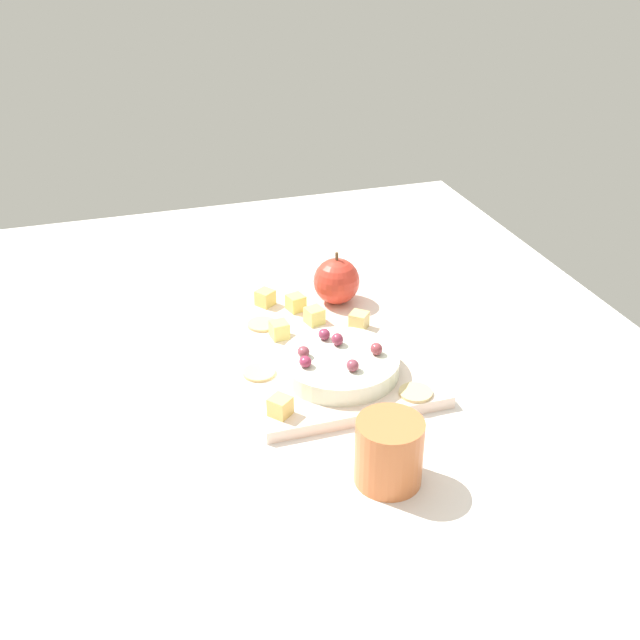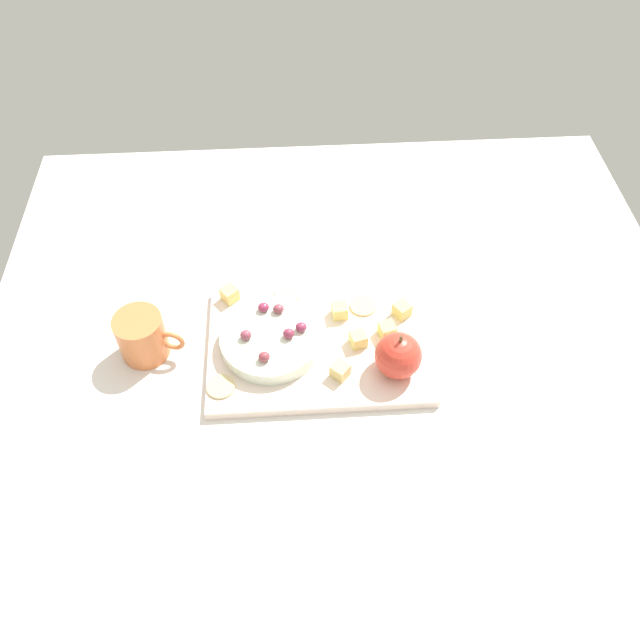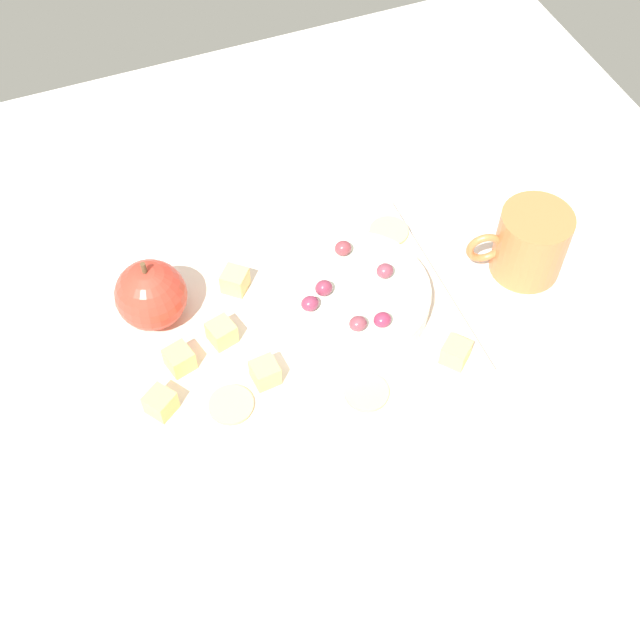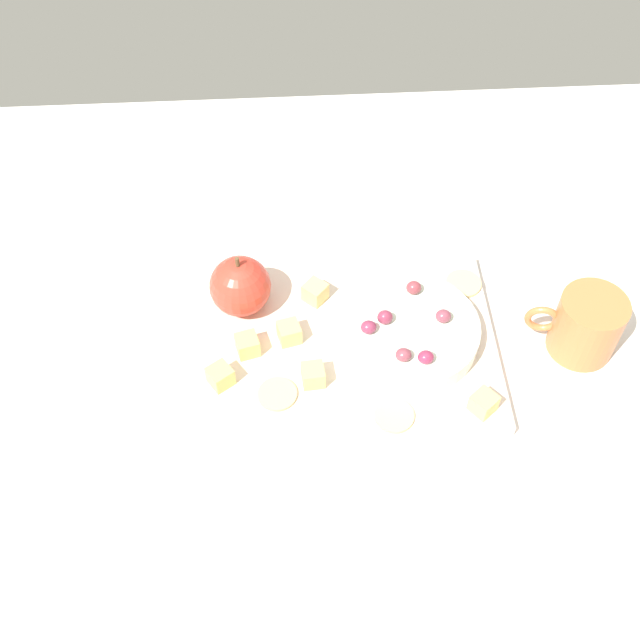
# 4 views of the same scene
# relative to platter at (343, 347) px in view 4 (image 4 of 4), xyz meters

# --- Properties ---
(table) EXTENTS (1.17, 1.01, 0.03)m
(table) POSITION_rel_platter_xyz_m (-0.04, -0.03, -0.02)
(table) COLOR silver
(table) RESTS_ON ground
(platter) EXTENTS (0.35, 0.25, 0.02)m
(platter) POSITION_rel_platter_xyz_m (0.00, 0.00, 0.00)
(platter) COLOR beige
(platter) RESTS_ON table
(serving_dish) EXTENTS (0.16, 0.16, 0.03)m
(serving_dish) POSITION_rel_platter_xyz_m (0.08, 0.00, 0.02)
(serving_dish) COLOR white
(serving_dish) RESTS_ON platter
(apple_whole) EXTENTS (0.07, 0.07, 0.07)m
(apple_whole) POSITION_rel_platter_xyz_m (-0.12, 0.06, 0.04)
(apple_whole) COLOR red
(apple_whole) RESTS_ON platter
(apple_stem) EXTENTS (0.01, 0.01, 0.01)m
(apple_stem) POSITION_rel_platter_xyz_m (-0.12, 0.06, 0.09)
(apple_stem) COLOR brown
(apple_stem) RESTS_ON apple_whole
(cheese_cube_0) EXTENTS (0.03, 0.03, 0.02)m
(cheese_cube_0) POSITION_rel_platter_xyz_m (-0.14, -0.05, 0.02)
(cheese_cube_0) COLOR #E1CC6A
(cheese_cube_0) RESTS_ON platter
(cheese_cube_1) EXTENTS (0.03, 0.03, 0.02)m
(cheese_cube_1) POSITION_rel_platter_xyz_m (-0.11, -0.01, 0.02)
(cheese_cube_1) COLOR #EAD56B
(cheese_cube_1) RESTS_ON platter
(cheese_cube_2) EXTENTS (0.03, 0.03, 0.02)m
(cheese_cube_2) POSITION_rel_platter_xyz_m (-0.03, -0.05, 0.02)
(cheese_cube_2) COLOR #E5CF70
(cheese_cube_2) RESTS_ON platter
(cheese_cube_3) EXTENTS (0.03, 0.03, 0.02)m
(cheese_cube_3) POSITION_rel_platter_xyz_m (-0.03, 0.07, 0.02)
(cheese_cube_3) COLOR #E5C675
(cheese_cube_3) RESTS_ON platter
(cheese_cube_4) EXTENTS (0.03, 0.03, 0.02)m
(cheese_cube_4) POSITION_rel_platter_xyz_m (0.14, -0.10, 0.02)
(cheese_cube_4) COLOR #F1D070
(cheese_cube_4) RESTS_ON platter
(cheese_cube_5) EXTENTS (0.03, 0.03, 0.02)m
(cheese_cube_5) POSITION_rel_platter_xyz_m (-0.06, 0.01, 0.02)
(cheese_cube_5) COLOR #E1D171
(cheese_cube_5) RESTS_ON platter
(cracker_0) EXTENTS (0.04, 0.04, 0.00)m
(cracker_0) POSITION_rel_platter_xyz_m (-0.08, -0.07, 0.01)
(cracker_0) COLOR #D5B87F
(cracker_0) RESTS_ON platter
(cracker_1) EXTENTS (0.04, 0.04, 0.00)m
(cracker_1) POSITION_rel_platter_xyz_m (0.15, 0.08, 0.01)
(cracker_1) COLOR #D5BC80
(cracker_1) RESTS_ON platter
(cracker_2) EXTENTS (0.04, 0.04, 0.00)m
(cracker_2) POSITION_rel_platter_xyz_m (0.05, -0.10, 0.01)
(cracker_2) COLOR #E2C484
(cracker_2) RESTS_ON platter
(grape_0) EXTENTS (0.02, 0.02, 0.01)m
(grape_0) POSITION_rel_platter_xyz_m (0.08, -0.05, 0.04)
(grape_0) COLOR #932C4B
(grape_0) RESTS_ON serving_dish
(grape_1) EXTENTS (0.02, 0.02, 0.02)m
(grape_1) POSITION_rel_platter_xyz_m (0.11, 0.01, 0.04)
(grape_1) COLOR #8A3E4E
(grape_1) RESTS_ON serving_dish
(grape_2) EXTENTS (0.02, 0.02, 0.02)m
(grape_2) POSITION_rel_platter_xyz_m (0.08, 0.05, 0.04)
(grape_2) COLOR #8E3A43
(grape_2) RESTS_ON serving_dish
(grape_3) EXTENTS (0.02, 0.02, 0.02)m
(grape_3) POSITION_rel_platter_xyz_m (0.05, 0.01, 0.04)
(grape_3) COLOR #8C3148
(grape_3) RESTS_ON serving_dish
(grape_4) EXTENTS (0.02, 0.02, 0.01)m
(grape_4) POSITION_rel_platter_xyz_m (0.06, -0.04, 0.04)
(grape_4) COLOR #8B3F4C
(grape_4) RESTS_ON serving_dish
(grape_5) EXTENTS (0.02, 0.02, 0.01)m
(grape_5) POSITION_rel_platter_xyz_m (0.03, -0.00, 0.04)
(grape_5) COLOR #8C314D
(grape_5) RESTS_ON serving_dish
(cup) EXTENTS (0.11, 0.08, 0.08)m
(cup) POSITION_rel_platter_xyz_m (0.27, -0.01, 0.03)
(cup) COLOR #D5723E
(cup) RESTS_ON table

